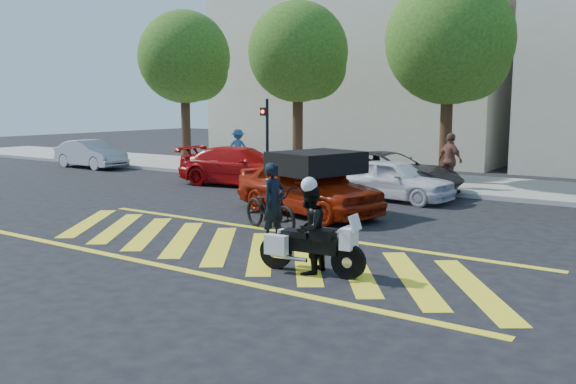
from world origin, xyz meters
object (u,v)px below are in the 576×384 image
Objects in this scene: bicycle at (270,208)px; officer_moto at (309,229)px; officer_bike at (274,203)px; parked_left at (242,166)px; parked_mid_right at (394,180)px; police_motorcycle at (309,246)px; red_convertible at (308,186)px; parked_far_left at (91,154)px; parked_mid_left at (388,173)px.

officer_moto reaches higher than bicycle.
officer_bike is 1.23m from bicycle.
parked_left is at bearing 65.08° from bicycle.
officer_bike is 6.94m from parked_mid_right.
parked_left reaches higher than police_motorcycle.
red_convertible is at bearing 23.89° from officer_bike.
parked_mid_right is (-2.23, 8.55, -0.15)m from officer_moto.
police_motorcycle is 11.96m from parked_left.
bicycle is 2.48m from red_convertible.
police_motorcycle is 20.45m from parked_far_left.
officer_moto is at bearing -159.30° from parked_mid_right.
parked_far_left is at bearing 87.84° from bicycle.
parked_mid_right is (0.80, -1.26, -0.05)m from parked_mid_left.
police_motorcycle is at bearing 71.69° from officer_moto.
officer_moto reaches higher than parked_mid_right.
parked_mid_right is at bearing -97.65° from parked_left.
red_convertible is 0.91× the size of parked_mid_left.
police_motorcycle is at bearing -115.68° from parked_far_left.
officer_bike is 0.46× the size of parked_mid_right.
officer_moto is (2.69, -2.54, 0.25)m from bicycle.
bicycle is 0.46× the size of red_convertible.
parked_mid_left is at bearing 24.58° from bicycle.
police_motorcycle is 5.90m from red_convertible.
parked_far_left is (-16.20, 7.80, -0.23)m from officer_bike.
police_motorcycle is at bearing -126.27° from officer_bike.
bicycle is 7.28m from parked_mid_left.
red_convertible is at bearing -132.43° from parked_left.
parked_mid_left is (-3.03, 9.81, -0.10)m from officer_moto.
parked_left reaches higher than parked_far_left.
parked_left is 5.45m from parked_mid_left.
officer_moto reaches higher than parked_left.
officer_bike reaches higher than parked_left.
parked_mid_right is at bearing 17.53° from bicycle.
parked_mid_left is (5.30, 1.26, -0.01)m from parked_left.
bicycle is 8.25m from parked_left.
bicycle is at bearing -178.29° from parked_mid_right.
officer_bike is 3.55m from red_convertible.
parked_mid_right is at bearing 6.15° from officer_bike.
police_motorcycle is (1.95, -1.63, -0.38)m from officer_bike.
parked_left is (-6.40, 6.93, -0.16)m from officer_bike.
parked_mid_right is at bearing -144.83° from parked_mid_left.
police_motorcycle is 0.45× the size of red_convertible.
police_motorcycle is 0.54× the size of parked_mid_right.
red_convertible reaches higher than police_motorcycle.
parked_far_left is (-14.97, 4.47, -0.13)m from red_convertible.
red_convertible is (-1.23, 3.33, -0.09)m from officer_bike.
parked_far_left is at bearing -122.98° from officer_moto.
bicycle is 1.32× the size of officer_moto.
officer_moto is (1.93, -1.63, -0.07)m from officer_bike.
parked_far_left is 0.78× the size of parked_mid_left.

